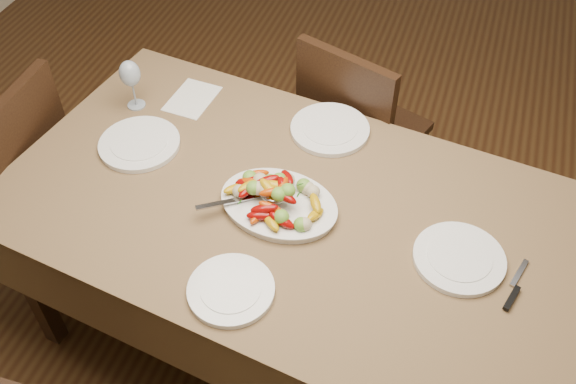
# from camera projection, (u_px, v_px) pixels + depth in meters

# --- Properties ---
(floor) EXTENTS (6.00, 6.00, 0.00)m
(floor) POSITION_uv_depth(u_px,v_px,m) (283.00, 293.00, 2.70)
(floor) COLOR #3B2311
(floor) RESTS_ON ground
(dining_table) EXTENTS (1.96, 1.28, 0.76)m
(dining_table) POSITION_uv_depth(u_px,v_px,m) (288.00, 277.00, 2.30)
(dining_table) COLOR brown
(dining_table) RESTS_ON ground
(chair_far) EXTENTS (0.54, 0.54, 0.95)m
(chair_far) POSITION_uv_depth(u_px,v_px,m) (365.00, 130.00, 2.70)
(chair_far) COLOR black
(chair_far) RESTS_ON ground
(chair_left) EXTENTS (0.44, 0.44, 0.95)m
(chair_left) POSITION_uv_depth(u_px,v_px,m) (4.00, 184.00, 2.48)
(chair_left) COLOR black
(chair_left) RESTS_ON ground
(serving_platter) EXTENTS (0.40, 0.32, 0.02)m
(serving_platter) POSITION_uv_depth(u_px,v_px,m) (279.00, 206.00, 2.00)
(serving_platter) COLOR white
(serving_platter) RESTS_ON dining_table
(roasted_vegetables) EXTENTS (0.33, 0.24, 0.09)m
(roasted_vegetables) POSITION_uv_depth(u_px,v_px,m) (279.00, 193.00, 1.96)
(roasted_vegetables) COLOR #770503
(roasted_vegetables) RESTS_ON serving_platter
(serving_spoon) EXTENTS (0.22, 0.25, 0.03)m
(serving_spoon) POSITION_uv_depth(u_px,v_px,m) (254.00, 199.00, 1.97)
(serving_spoon) COLOR #9EA0A8
(serving_spoon) RESTS_ON serving_platter
(plate_left) EXTENTS (0.28, 0.28, 0.02)m
(plate_left) POSITION_uv_depth(u_px,v_px,m) (140.00, 144.00, 2.21)
(plate_left) COLOR white
(plate_left) RESTS_ON dining_table
(plate_right) EXTENTS (0.27, 0.27, 0.02)m
(plate_right) POSITION_uv_depth(u_px,v_px,m) (459.00, 258.00, 1.86)
(plate_right) COLOR white
(plate_right) RESTS_ON dining_table
(plate_far) EXTENTS (0.28, 0.28, 0.02)m
(plate_far) POSITION_uv_depth(u_px,v_px,m) (330.00, 129.00, 2.26)
(plate_far) COLOR white
(plate_far) RESTS_ON dining_table
(plate_near) EXTENTS (0.25, 0.25, 0.02)m
(plate_near) POSITION_uv_depth(u_px,v_px,m) (231.00, 290.00, 1.79)
(plate_near) COLOR white
(plate_near) RESTS_ON dining_table
(wine_glass) EXTENTS (0.08, 0.08, 0.20)m
(wine_glass) POSITION_uv_depth(u_px,v_px,m) (132.00, 83.00, 2.29)
(wine_glass) COLOR #8C99A5
(wine_glass) RESTS_ON dining_table
(menu_card) EXTENTS (0.16, 0.22, 0.00)m
(menu_card) POSITION_uv_depth(u_px,v_px,m) (192.00, 99.00, 2.39)
(menu_card) COLOR silver
(menu_card) RESTS_ON dining_table
(table_knife) EXTENTS (0.07, 0.20, 0.01)m
(table_knife) POSITION_uv_depth(u_px,v_px,m) (515.00, 287.00, 1.80)
(table_knife) COLOR #9EA0A8
(table_knife) RESTS_ON dining_table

